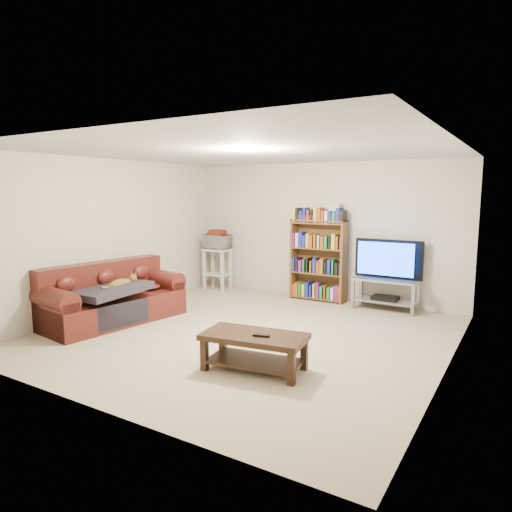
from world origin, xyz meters
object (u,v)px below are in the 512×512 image
Objects in this scene: coffee_table at (254,345)px; tv_stand at (386,289)px; sofa at (111,301)px; bookshelf at (318,259)px.

tv_stand is at bearing 73.16° from coffee_table.
sofa is 4.27m from tv_stand.
coffee_table is 3.30m from tv_stand.
sofa is at bearing 161.30° from coffee_table.
coffee_table is 1.15× the size of tv_stand.
tv_stand reaches higher than coffee_table.
tv_stand is 1.27m from bookshelf.
tv_stand is at bearing 47.90° from sofa.
sofa is 1.49× the size of bookshelf.
sofa is 2.83m from coffee_table.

